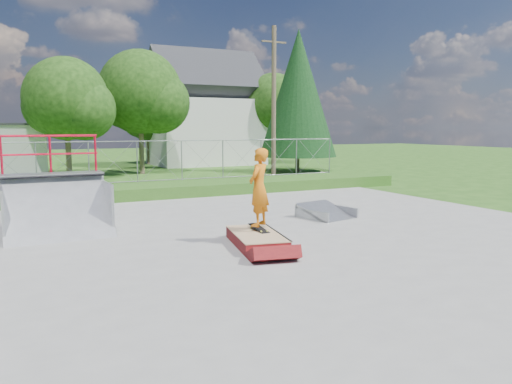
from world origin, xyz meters
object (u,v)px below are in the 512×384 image
at_px(quarter_pipe, 56,186).
at_px(skater, 259,190).
at_px(grind_box, 256,240).
at_px(flat_bank_ramp, 327,212).

relative_size(quarter_pipe, skater, 1.38).
xyz_separation_m(quarter_pipe, skater, (4.38, -3.17, 0.00)).
relative_size(grind_box, quarter_pipe, 0.90).
height_order(grind_box, quarter_pipe, quarter_pipe).
bearing_deg(skater, quarter_pipe, -75.59).
xyz_separation_m(grind_box, flat_bank_ramp, (3.67, 2.35, 0.05)).
bearing_deg(quarter_pipe, flat_bank_ramp, -8.90).
distance_m(quarter_pipe, skater, 5.41).
bearing_deg(skater, grind_box, 12.59).
bearing_deg(quarter_pipe, skater, -37.04).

